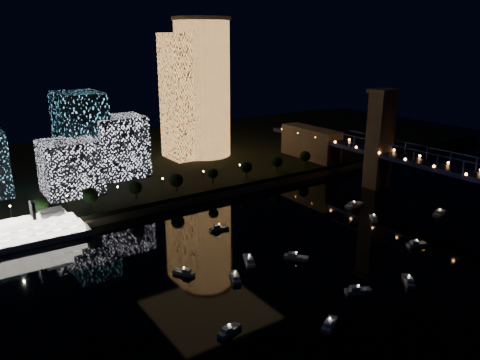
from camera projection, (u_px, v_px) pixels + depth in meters
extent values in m
plane|color=black|center=(364.00, 254.00, 167.18)|extent=(520.00, 520.00, 0.00)
cube|color=black|center=(167.00, 156.00, 292.82)|extent=(420.00, 160.00, 5.00)
cube|color=#6B5E4C|center=(237.00, 190.00, 231.51)|extent=(420.00, 6.00, 3.00)
cylinder|color=#FDA250|center=(203.00, 90.00, 276.04)|extent=(32.00, 32.00, 78.17)
cylinder|color=#6B5E4C|center=(201.00, 18.00, 264.28)|extent=(34.00, 34.00, 2.00)
cube|color=#FDA250|center=(185.00, 97.00, 271.27)|extent=(22.47, 22.47, 71.48)
cube|color=white|center=(119.00, 146.00, 239.68)|extent=(25.17, 21.30, 30.98)
cube|color=#52B6E0|center=(81.00, 136.00, 234.19)|extent=(21.73, 28.25, 43.46)
cube|color=white|center=(70.00, 167.00, 213.58)|extent=(24.60, 22.37, 24.60)
cube|color=#171C49|center=(473.00, 176.00, 196.91)|extent=(10.00, 260.00, 2.00)
cube|color=#6B5E4C|center=(379.00, 141.00, 234.64)|extent=(11.00, 9.00, 48.00)
cube|color=#6B5E4C|center=(384.00, 91.00, 227.31)|extent=(13.00, 11.00, 2.00)
cube|color=#171C49|center=(469.00, 162.00, 192.16)|extent=(0.50, 150.00, 0.50)
cube|color=#6B5E4C|center=(310.00, 147.00, 277.80)|extent=(12.00, 40.00, 23.00)
cube|color=#171C49|center=(441.00, 164.00, 202.67)|extent=(0.50, 0.50, 7.00)
cube|color=#171C49|center=(396.00, 153.00, 221.63)|extent=(0.50, 0.50, 7.00)
cube|color=#171C49|center=(357.00, 144.00, 240.58)|extent=(0.50, 0.50, 7.00)
sphere|color=orange|center=(466.00, 174.00, 193.42)|extent=(1.20, 1.20, 1.20)
sphere|color=orange|center=(379.00, 153.00, 228.96)|extent=(1.20, 1.20, 1.20)
sphere|color=orange|center=(316.00, 137.00, 264.51)|extent=(1.20, 1.20, 1.20)
cube|color=silver|center=(18.00, 242.00, 173.27)|extent=(51.70, 12.97, 2.57)
cube|color=white|center=(17.00, 236.00, 172.55)|extent=(47.39, 11.80, 2.36)
cube|color=white|center=(16.00, 230.00, 171.86)|extent=(43.08, 10.63, 2.36)
cube|color=white|center=(15.00, 224.00, 171.17)|extent=(36.63, 9.41, 2.36)
cube|color=silver|center=(51.00, 212.00, 177.26)|extent=(8.72, 6.63, 1.93)
cylinder|color=black|center=(34.00, 212.00, 171.50)|extent=(1.50, 1.50, 6.43)
cylinder|color=black|center=(31.00, 208.00, 174.94)|extent=(1.50, 1.50, 6.43)
cube|color=silver|center=(354.00, 205.00, 213.67)|extent=(10.01, 4.16, 1.20)
cube|color=silver|center=(352.00, 204.00, 212.44)|extent=(3.66, 2.89, 1.00)
sphere|color=white|center=(354.00, 201.00, 213.08)|extent=(0.36, 0.36, 0.36)
cube|color=silver|center=(408.00, 281.00, 147.11)|extent=(6.91, 7.58, 1.20)
cube|color=silver|center=(410.00, 280.00, 145.68)|extent=(3.30, 3.39, 1.00)
sphere|color=white|center=(409.00, 276.00, 146.52)|extent=(0.36, 0.36, 0.36)
cube|color=silver|center=(296.00, 257.00, 162.97)|extent=(7.31, 8.25, 1.20)
cube|color=silver|center=(293.00, 254.00, 163.01)|extent=(3.53, 3.66, 1.00)
sphere|color=white|center=(296.00, 252.00, 162.39)|extent=(0.36, 0.36, 0.36)
cube|color=silver|center=(439.00, 213.00, 203.94)|extent=(9.03, 4.60, 1.20)
cube|color=silver|center=(439.00, 212.00, 202.71)|extent=(3.44, 2.85, 1.00)
sphere|color=white|center=(440.00, 209.00, 203.35)|extent=(0.36, 0.36, 0.36)
cube|color=silver|center=(249.00, 261.00, 160.64)|extent=(6.31, 9.20, 1.20)
cube|color=silver|center=(250.00, 259.00, 159.07)|extent=(3.39, 3.77, 1.00)
sphere|color=white|center=(249.00, 255.00, 160.05)|extent=(0.36, 0.36, 0.36)
cube|color=silver|center=(219.00, 228.00, 187.66)|extent=(8.03, 4.09, 1.20)
cube|color=silver|center=(216.00, 226.00, 186.93)|extent=(3.06, 2.54, 1.00)
sphere|color=white|center=(219.00, 224.00, 187.07)|extent=(0.36, 0.36, 0.36)
cube|color=silver|center=(374.00, 219.00, 197.68)|extent=(5.66, 6.76, 1.20)
cube|color=silver|center=(374.00, 217.00, 196.39)|extent=(2.80, 2.94, 1.00)
sphere|color=white|center=(374.00, 214.00, 197.10)|extent=(0.36, 0.36, 0.36)
cube|color=silver|center=(358.00, 291.00, 141.47)|extent=(8.30, 5.68, 1.20)
cube|color=silver|center=(355.00, 288.00, 140.97)|extent=(3.40, 3.06, 1.00)
sphere|color=white|center=(359.00, 285.00, 140.89)|extent=(0.36, 0.36, 0.36)
cube|color=silver|center=(184.00, 273.00, 152.29)|extent=(5.95, 7.47, 1.20)
cube|color=silver|center=(187.00, 270.00, 151.56)|extent=(3.00, 3.20, 1.00)
sphere|color=white|center=(184.00, 267.00, 151.71)|extent=(0.36, 0.36, 0.36)
cube|color=silver|center=(329.00, 324.00, 124.96)|extent=(8.04, 5.93, 1.20)
cube|color=silver|center=(328.00, 323.00, 123.64)|extent=(3.37, 3.09, 1.00)
sphere|color=white|center=(330.00, 318.00, 124.37)|extent=(0.36, 0.36, 0.36)
cube|color=silver|center=(417.00, 245.00, 173.06)|extent=(7.87, 4.62, 1.20)
cube|color=silver|center=(414.00, 242.00, 172.44)|extent=(3.10, 2.67, 1.00)
sphere|color=white|center=(417.00, 240.00, 172.47)|extent=(0.36, 0.36, 0.36)
cube|color=silver|center=(235.00, 278.00, 149.27)|extent=(5.58, 8.47, 1.20)
cube|color=silver|center=(236.00, 276.00, 147.81)|extent=(3.06, 3.44, 1.00)
sphere|color=white|center=(235.00, 272.00, 148.68)|extent=(0.36, 0.36, 0.36)
cube|color=silver|center=(229.00, 331.00, 122.26)|extent=(7.55, 4.15, 1.20)
cube|color=silver|center=(227.00, 329.00, 121.15)|extent=(2.93, 2.48, 1.00)
sphere|color=white|center=(229.00, 324.00, 121.68)|extent=(0.36, 0.36, 0.36)
cylinder|color=black|center=(41.00, 213.00, 186.16)|extent=(0.70, 0.70, 4.00)
sphere|color=black|center=(40.00, 205.00, 185.13)|extent=(6.37, 6.37, 6.37)
cylinder|color=black|center=(91.00, 204.00, 196.93)|extent=(0.70, 0.70, 4.00)
sphere|color=black|center=(90.00, 196.00, 195.91)|extent=(6.48, 6.48, 6.48)
cylinder|color=black|center=(136.00, 195.00, 207.70)|extent=(0.70, 0.70, 4.00)
sphere|color=black|center=(135.00, 187.00, 206.68)|extent=(5.94, 5.94, 5.94)
cylinder|color=black|center=(176.00, 187.00, 218.48)|extent=(0.70, 0.70, 4.00)
sphere|color=black|center=(176.00, 180.00, 217.45)|extent=(6.68, 6.68, 6.68)
cylinder|color=black|center=(213.00, 180.00, 229.25)|extent=(0.70, 0.70, 4.00)
sphere|color=black|center=(213.00, 173.00, 228.22)|extent=(5.18, 5.18, 5.18)
cylinder|color=black|center=(246.00, 174.00, 240.02)|extent=(0.70, 0.70, 4.00)
sphere|color=black|center=(246.00, 167.00, 238.99)|extent=(5.93, 5.93, 5.93)
cylinder|color=black|center=(277.00, 168.00, 250.79)|extent=(0.70, 0.70, 4.00)
sphere|color=black|center=(277.00, 161.00, 249.77)|extent=(5.94, 5.94, 5.94)
cylinder|color=black|center=(305.00, 162.00, 261.57)|extent=(0.70, 0.70, 4.00)
sphere|color=black|center=(305.00, 156.00, 260.54)|extent=(5.94, 5.94, 5.94)
cylinder|color=black|center=(11.00, 213.00, 185.37)|extent=(0.24, 0.24, 5.00)
sphere|color=#FFCC7F|center=(10.00, 206.00, 184.54)|extent=(0.70, 0.70, 0.70)
cylinder|color=black|center=(68.00, 202.00, 197.22)|extent=(0.24, 0.24, 5.00)
sphere|color=#FFCC7F|center=(67.00, 196.00, 196.39)|extent=(0.70, 0.70, 0.70)
cylinder|color=black|center=(118.00, 193.00, 209.06)|extent=(0.24, 0.24, 5.00)
sphere|color=#FFCC7F|center=(118.00, 187.00, 208.24)|extent=(0.70, 0.70, 0.70)
cylinder|color=black|center=(163.00, 184.00, 220.91)|extent=(0.24, 0.24, 5.00)
sphere|color=#FFCC7F|center=(163.00, 179.00, 220.09)|extent=(0.70, 0.70, 0.70)
cylinder|color=black|center=(203.00, 177.00, 232.76)|extent=(0.24, 0.24, 5.00)
sphere|color=#FFCC7F|center=(203.00, 171.00, 231.94)|extent=(0.70, 0.70, 0.70)
cylinder|color=black|center=(240.00, 170.00, 244.61)|extent=(0.24, 0.24, 5.00)
sphere|color=#FFCC7F|center=(240.00, 165.00, 243.79)|extent=(0.70, 0.70, 0.70)
cylinder|color=black|center=(273.00, 164.00, 256.46)|extent=(0.24, 0.24, 5.00)
sphere|color=#FFCC7F|center=(273.00, 159.00, 255.64)|extent=(0.70, 0.70, 0.70)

